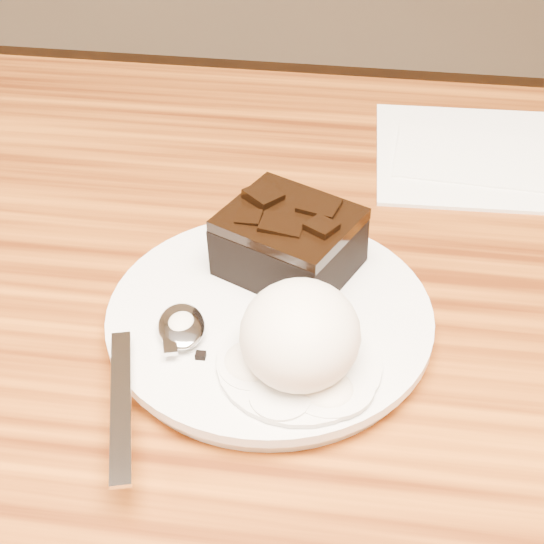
# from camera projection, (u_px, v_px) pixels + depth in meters

# --- Properties ---
(plate) EXTENTS (0.20, 0.20, 0.02)m
(plate) POSITION_uv_depth(u_px,v_px,m) (270.00, 321.00, 0.52)
(plate) COLOR silver
(plate) RESTS_ON dining_table
(brownie) EXTENTS (0.10, 0.10, 0.04)m
(brownie) POSITION_uv_depth(u_px,v_px,m) (289.00, 246.00, 0.53)
(brownie) COLOR black
(brownie) RESTS_ON plate
(ice_cream_scoop) EXTENTS (0.07, 0.07, 0.06)m
(ice_cream_scoop) POSITION_uv_depth(u_px,v_px,m) (300.00, 335.00, 0.46)
(ice_cream_scoop) COLOR white
(ice_cream_scoop) RESTS_ON plate
(melt_puddle) EXTENTS (0.10, 0.10, 0.00)m
(melt_puddle) POSITION_uv_depth(u_px,v_px,m) (299.00, 364.00, 0.47)
(melt_puddle) COLOR white
(melt_puddle) RESTS_ON plate
(spoon) EXTENTS (0.07, 0.17, 0.01)m
(spoon) POSITION_uv_depth(u_px,v_px,m) (182.00, 328.00, 0.49)
(spoon) COLOR silver
(spoon) RESTS_ON plate
(napkin) EXTENTS (0.16, 0.16, 0.01)m
(napkin) POSITION_uv_depth(u_px,v_px,m) (473.00, 154.00, 0.68)
(napkin) COLOR white
(napkin) RESTS_ON dining_table
(crumb_a) EXTENTS (0.01, 0.01, 0.00)m
(crumb_a) POSITION_uv_depth(u_px,v_px,m) (201.00, 356.00, 0.48)
(crumb_a) COLOR black
(crumb_a) RESTS_ON plate
(crumb_b) EXTENTS (0.01, 0.01, 0.00)m
(crumb_b) POSITION_uv_depth(u_px,v_px,m) (302.00, 343.00, 0.49)
(crumb_b) COLOR black
(crumb_b) RESTS_ON plate
(crumb_c) EXTENTS (0.01, 0.01, 0.00)m
(crumb_c) POSITION_uv_depth(u_px,v_px,m) (262.00, 324.00, 0.50)
(crumb_c) COLOR black
(crumb_c) RESTS_ON plate
(crumb_d) EXTENTS (0.01, 0.01, 0.00)m
(crumb_d) POSITION_uv_depth(u_px,v_px,m) (257.00, 359.00, 0.48)
(crumb_d) COLOR black
(crumb_d) RESTS_ON plate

